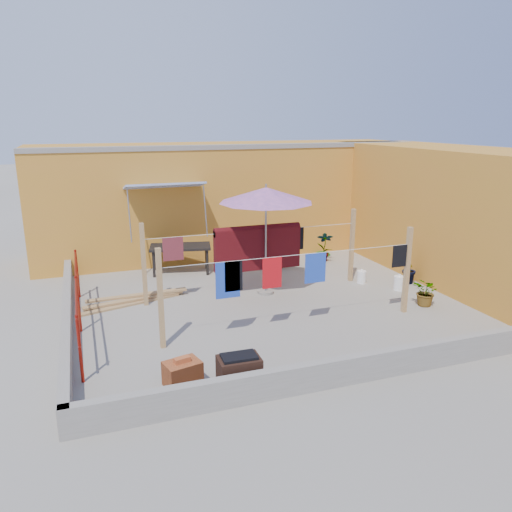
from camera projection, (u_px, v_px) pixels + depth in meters
name	position (u px, v px, depth m)	size (l,w,h in m)	color
ground	(268.00, 303.00, 10.85)	(80.00, 80.00, 0.00)	#9E998E
wall_back	(227.00, 198.00, 14.84)	(11.00, 3.27, 3.21)	#C17A2A
wall_right	(468.00, 216.00, 12.10)	(2.40, 9.00, 3.20)	#C17A2A
parapet_front	(352.00, 369.00, 7.54)	(8.30, 0.16, 0.44)	gray
parapet_left	(67.00, 318.00, 9.47)	(0.16, 7.30, 0.44)	gray
red_railing	(78.00, 295.00, 9.23)	(0.05, 4.20, 1.10)	maroon
clothesline_rig	(260.00, 252.00, 11.11)	(5.09, 2.35, 1.80)	tan
patio_umbrella	(266.00, 196.00, 10.89)	(2.47, 2.47, 2.51)	gray
outdoor_table	(180.00, 248.00, 12.86)	(1.67, 1.07, 0.72)	black
brick_stack	(183.00, 373.00, 7.47)	(0.60, 0.50, 0.46)	#964522
lumber_pile	(134.00, 299.00, 10.88)	(2.34, 0.77, 0.14)	tan
brazier	(239.00, 373.00, 7.33)	(0.63, 0.43, 0.56)	black
white_basin	(389.00, 359.00, 8.23)	(0.55, 0.55, 0.09)	white
water_jug_a	(399.00, 283.00, 11.67)	(0.24, 0.24, 0.38)	white
water_jug_b	(361.00, 277.00, 12.17)	(0.22, 0.22, 0.35)	white
green_hose	(322.00, 254.00, 14.70)	(0.47, 0.47, 0.07)	#1A761C
plant_back_a	(278.00, 252.00, 13.39)	(0.76, 0.66, 0.84)	#24611B
plant_back_b	(288.00, 253.00, 13.69)	(0.36, 0.36, 0.64)	#24611B
plant_right_a	(325.00, 247.00, 13.95)	(0.45, 0.30, 0.85)	#24611B
plant_right_b	(409.00, 269.00, 12.05)	(0.40, 0.32, 0.73)	#24611B
plant_right_c	(427.00, 292.00, 10.62)	(0.56, 0.48, 0.62)	#24611B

